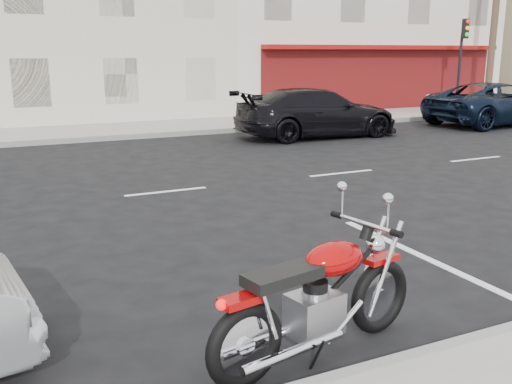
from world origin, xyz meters
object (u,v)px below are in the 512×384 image
suv_far (497,104)px  car_far (317,113)px  traffic_light (462,53)px  motorcycle (382,280)px  fire_hydrant (428,102)px  utility_pole (496,1)px

suv_far → car_far: (-7.53, 0.16, -0.01)m
traffic_light → motorcycle: bearing=-136.2°
fire_hydrant → suv_far: (-0.07, -3.66, 0.24)m
utility_pole → traffic_light: bearing=-172.4°
traffic_light → car_far: traffic_light is taller
utility_pole → fire_hydrant: size_ratio=12.50×
utility_pole → fire_hydrant: (-3.50, -0.10, -4.21)m
utility_pole → motorcycle: bearing=-139.2°
motorcycle → suv_far: 17.66m
suv_far → car_far: 7.53m
utility_pole → traffic_light: size_ratio=2.37×
traffic_light → fire_hydrant: size_ratio=5.28×
utility_pole → car_far: bearing=-162.0°
motorcycle → utility_pole: bearing=29.6°
traffic_light → fire_hydrant: traffic_light is taller
utility_pole → traffic_light: utility_pole is taller
fire_hydrant → car_far: bearing=-155.3°
utility_pole → fire_hydrant: 5.48m
suv_far → traffic_light: bearing=-27.0°
utility_pole → motorcycle: utility_pole is taller
fire_hydrant → suv_far: size_ratio=0.13×
utility_pole → car_far: 12.33m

